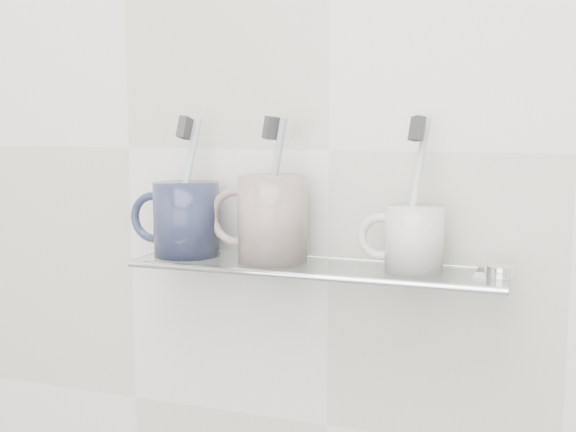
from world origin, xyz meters
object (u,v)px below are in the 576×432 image
at_px(mug_center, 273,219).
at_px(shelf_glass, 315,268).
at_px(mug_right, 414,239).
at_px(mug_left, 187,219).

bearing_deg(mug_center, shelf_glass, -17.18).
bearing_deg(mug_center, mug_right, -12.61).
height_order(shelf_glass, mug_right, mug_right).
xyz_separation_m(shelf_glass, mug_left, (-0.19, 0.00, 0.06)).
height_order(mug_left, mug_center, mug_center).
xyz_separation_m(mug_left, mug_center, (0.13, 0.00, 0.01)).
relative_size(mug_center, mug_right, 1.40).
distance_m(mug_center, mug_right, 0.19).
bearing_deg(mug_right, shelf_glass, -155.57).
relative_size(shelf_glass, mug_center, 4.26).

